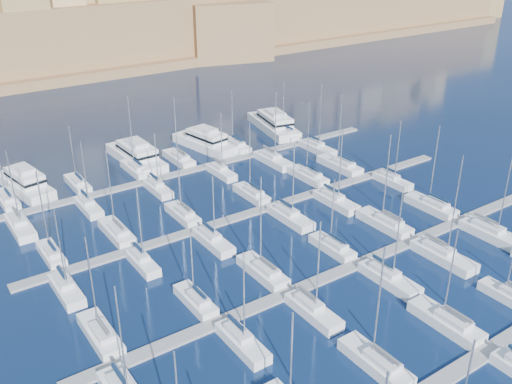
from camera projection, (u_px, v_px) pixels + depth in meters
ground at (301, 233)px, 90.54m from camera, size 600.00×600.00×0.00m
pontoon_near at (486, 352)px, 65.14m from camera, size 84.00×2.00×0.40m
pontoon_mid_near at (353, 266)px, 81.52m from camera, size 84.00×2.00×0.40m
pontoon_mid_far at (264, 209)px, 97.90m from camera, size 84.00×2.00×0.40m
pontoon_far at (201, 168)px, 114.28m from camera, size 84.00×2.00×0.40m
sailboat_2 at (376, 362)px, 62.88m from camera, size 2.82×9.39×15.56m
sailboat_3 at (447, 322)px, 69.27m from camera, size 2.93×9.77×13.48m
sailboat_4 at (508, 296)px, 74.17m from camera, size 2.30×7.65×12.94m
sailboat_12 at (101, 334)px, 67.19m from camera, size 2.73×9.09×13.97m
sailboat_13 at (196, 301)px, 73.21m from camera, size 2.39×7.98×10.91m
sailboat_14 at (263, 271)px, 79.33m from camera, size 2.80×9.32×15.20m
sailboat_15 at (333, 247)px, 85.30m from camera, size 2.47×8.23×11.91m
sailboat_16 at (385, 223)px, 92.08m from camera, size 3.02×10.07×15.93m
sailboat_17 at (431, 206)px, 97.64m from camera, size 2.90×9.66×15.31m
sailboat_19 at (242, 342)px, 66.01m from camera, size 2.54×8.46×13.38m
sailboat_20 at (313, 311)px, 71.30m from camera, size 2.63×8.76×13.90m
sailboat_21 at (389, 278)px, 77.75m from camera, size 2.86×9.52×14.18m
sailboat_22 at (443, 256)px, 83.03m from camera, size 3.07×10.22×16.94m
sailboat_23 at (493, 234)px, 88.76m from camera, size 3.22×10.74×16.92m
sailboat_24 at (51, 254)px, 83.48m from camera, size 2.40×7.99×14.04m
sailboat_25 at (117, 232)px, 89.36m from camera, size 2.84×9.48×14.60m
sailboat_26 at (183, 214)px, 94.86m from camera, size 2.56×8.53×13.67m
sailboat_27 at (252, 194)px, 102.00m from camera, size 2.58×8.59×14.34m
sailboat_28 at (308, 176)px, 109.16m from camera, size 2.82×9.39×15.59m
sailboat_29 at (340, 165)px, 114.01m from camera, size 3.17×10.57×15.41m
sailboat_30 at (66, 289)px, 75.46m from camera, size 2.56×8.55×13.26m
sailboat_31 at (142, 262)px, 81.50m from camera, size 2.29×7.62×12.96m
sailboat_32 at (213, 241)px, 86.92m from camera, size 2.63×8.78×11.99m
sailboat_33 at (290, 217)px, 94.03m from camera, size 2.89×9.63×14.16m
sailboat_34 at (336, 201)px, 99.32m from camera, size 2.81×9.38×14.35m
sailboat_35 at (392, 181)px, 107.28m from camera, size 2.47×8.22×12.96m
sailboat_36 at (8, 200)px, 99.77m from camera, size 2.71×9.04×13.58m
sailboat_37 at (78, 184)px, 106.00m from camera, size 2.59×8.63×12.06m
sailboat_38 at (136, 169)px, 112.25m from camera, size 2.80×9.34×15.78m
sailboat_39 at (179, 159)px, 117.29m from camera, size 2.89×9.63×13.83m
sailboat_40 at (234, 145)px, 124.27m from camera, size 2.92×9.72×13.12m
sailboat_41 at (284, 134)px, 130.91m from camera, size 2.69×8.97×13.03m
sailboat_42 at (20, 226)px, 91.11m from camera, size 2.92×9.73×14.13m
sailboat_43 at (88, 206)px, 97.52m from camera, size 2.49×8.31×13.04m
sailboat_44 at (158, 188)px, 104.23m from camera, size 2.46×8.20×11.66m
sailboat_45 at (221, 172)px, 111.13m from camera, size 2.50×8.33×12.98m
sailboat_46 at (273, 160)px, 116.51m from camera, size 3.08×10.25×15.44m
sailboat_47 at (317, 148)px, 122.85m from camera, size 2.90×9.65×15.19m
motor_yacht_a at (25, 182)px, 104.15m from camera, size 7.36×16.37×5.25m
motor_yacht_b at (136, 155)px, 116.50m from camera, size 5.99×18.34×5.25m
motor_yacht_c at (205, 141)px, 123.86m from camera, size 7.71×16.92×5.25m
motor_yacht_d at (274, 123)px, 134.81m from camera, size 9.47×19.73×5.25m
fortified_city at (25, 17)px, 199.73m from camera, size 460.00×108.95×59.52m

